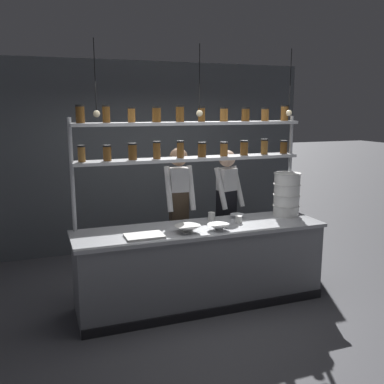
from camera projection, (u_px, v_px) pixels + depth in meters
ground_plane at (201, 302)px, 5.02m from camera, size 40.00×40.00×0.00m
back_wall at (149, 157)px, 6.87m from camera, size 5.27×0.12×2.96m
prep_counter at (201, 265)px, 4.93m from camera, size 2.87×0.76×0.92m
spice_shelf_unit at (191, 144)px, 4.97m from camera, size 2.75×0.28×2.28m
chef_left at (179, 206)px, 5.40m from camera, size 0.37×0.31×1.76m
chef_center at (227, 204)px, 5.67m from camera, size 0.41×0.34×1.71m
container_stack at (287, 194)px, 5.32m from camera, size 0.34×0.34×0.54m
cutting_board at (144, 236)px, 4.46m from camera, size 0.40×0.26×0.02m
prep_bowl_near_left at (188, 229)px, 4.62m from camera, size 0.28×0.28×0.08m
prep_bowl_center_front at (237, 216)px, 5.23m from camera, size 0.18×0.18×0.05m
prep_bowl_center_back at (218, 227)px, 4.71m from camera, size 0.25×0.25×0.07m
serving_cup_front at (239, 219)px, 5.01m from camera, size 0.08×0.08×0.08m
serving_cup_by_board at (212, 216)px, 5.14m from camera, size 0.08×0.08×0.09m
pendant_light_row at (200, 109)px, 4.59m from camera, size 2.28×0.07×0.75m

